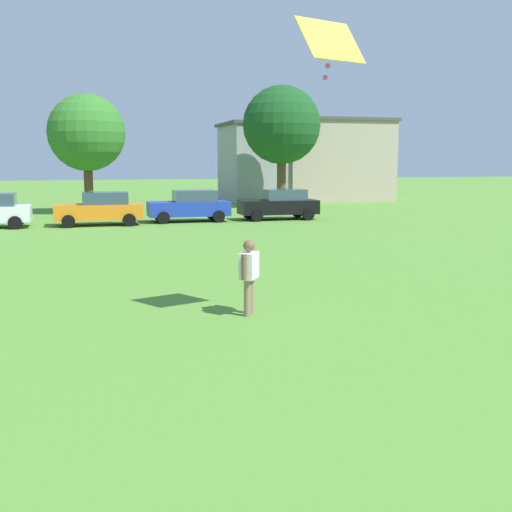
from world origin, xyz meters
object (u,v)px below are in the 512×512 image
Objects in this scene: kite at (330,43)px; parked_car_blue_2 at (190,206)px; parked_car_black_3 at (280,204)px; tree_far_right at (282,125)px; parked_car_orange_1 at (100,208)px; tree_right at (87,133)px; adult_bystander at (249,271)px.

kite is 22.61m from parked_car_blue_2.
tree_far_right reaches higher than parked_car_black_3.
tree_far_right is (2.85, 8.63, 4.77)m from parked_car_black_3.
tree_far_right reaches higher than parked_car_orange_1.
kite is 0.17× the size of tree_far_right.
parked_car_orange_1 is at bearing -86.69° from tree_right.
kite is at bearing 78.34° from adult_bystander.
tree_right is (-2.90, 27.47, 3.93)m from adult_bystander.
parked_car_black_3 is at bearing 74.80° from kite.
kite is 22.20m from parked_car_orange_1.
parked_car_blue_2 is (2.25, 20.87, -0.11)m from adult_bystander.
parked_car_blue_2 is (4.72, 0.72, 0.00)m from parked_car_orange_1.
kite is 0.34× the size of parked_car_black_3.
parked_car_orange_1 is (-2.47, 20.14, -0.11)m from adult_bystander.
parked_car_black_3 is 12.82m from tree_right.
tree_right is (-0.42, 7.32, 4.03)m from parked_car_orange_1.
parked_car_black_3 is (7.25, 20.76, -0.11)m from adult_bystander.
adult_bystander is 31.43m from tree_far_right.
adult_bystander is at bearing 97.00° from parked_car_orange_1.
adult_bystander is 4.86m from kite.
parked_car_blue_2 is 0.52× the size of tree_far_right.
kite is 0.20× the size of tree_right.
parked_car_orange_1 is (-3.75, 21.38, -4.63)m from kite.
parked_car_black_3 is 10.27m from tree_far_right.
parked_car_blue_2 is 5.01m from parked_car_black_3.
parked_car_blue_2 reaches higher than adult_bystander.
parked_car_black_3 is (5.98, 22.00, -4.63)m from kite.
tree_far_right is (12.58, 9.25, 4.77)m from parked_car_orange_1.
parked_car_blue_2 is at bearing 87.48° from kite.
adult_bystander is at bearing -83.98° from tree_right.
adult_bystander is at bearing 135.80° from kite.
parked_car_orange_1 is at bearing 3.62° from parked_car_black_3.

